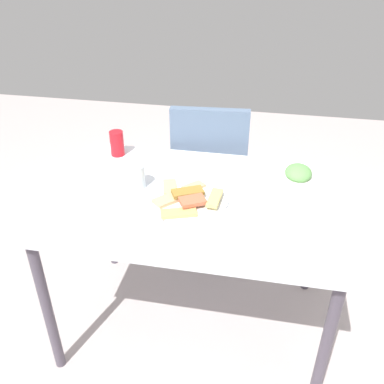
# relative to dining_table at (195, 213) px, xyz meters

# --- Properties ---
(ground_plane) EXTENTS (6.00, 6.00, 0.00)m
(ground_plane) POSITION_rel_dining_table_xyz_m (0.00, 0.00, -0.67)
(ground_plane) COLOR #BBADAB
(dining_table) EXTENTS (1.23, 0.83, 0.74)m
(dining_table) POSITION_rel_dining_table_xyz_m (0.00, 0.00, 0.00)
(dining_table) COLOR silver
(dining_table) RESTS_ON ground_plane
(dining_chair) EXTENTS (0.45, 0.45, 0.93)m
(dining_chair) POSITION_rel_dining_table_xyz_m (-0.03, 0.62, -0.13)
(dining_chair) COLOR slate
(dining_chair) RESTS_ON ground_plane
(pide_platter) EXTENTS (0.34, 0.34, 0.04)m
(pide_platter) POSITION_rel_dining_table_xyz_m (-0.03, -0.04, 0.09)
(pide_platter) COLOR white
(pide_platter) RESTS_ON dining_table
(salad_plate_greens) EXTENTS (0.24, 0.24, 0.07)m
(salad_plate_greens) POSITION_rel_dining_table_xyz_m (0.42, 0.24, 0.10)
(salad_plate_greens) COLOR white
(salad_plate_greens) RESTS_ON dining_table
(soda_can) EXTENTS (0.07, 0.07, 0.12)m
(soda_can) POSITION_rel_dining_table_xyz_m (-0.44, 0.31, 0.14)
(soda_can) COLOR red
(soda_can) RESTS_ON dining_table
(drinking_glass) EXTENTS (0.08, 0.08, 0.10)m
(drinking_glass) POSITION_rel_dining_table_xyz_m (-0.26, 0.03, 0.13)
(drinking_glass) COLOR silver
(drinking_glass) RESTS_ON dining_table
(paper_napkin) EXTENTS (0.19, 0.19, 0.00)m
(paper_napkin) POSITION_rel_dining_table_xyz_m (0.22, -0.12, 0.08)
(paper_napkin) COLOR white
(paper_napkin) RESTS_ON dining_table
(fork) EXTENTS (0.17, 0.08, 0.00)m
(fork) POSITION_rel_dining_table_xyz_m (0.22, -0.14, 0.08)
(fork) COLOR silver
(fork) RESTS_ON paper_napkin
(spoon) EXTENTS (0.15, 0.09, 0.00)m
(spoon) POSITION_rel_dining_table_xyz_m (0.22, -0.10, 0.08)
(spoon) COLOR silver
(spoon) RESTS_ON paper_napkin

